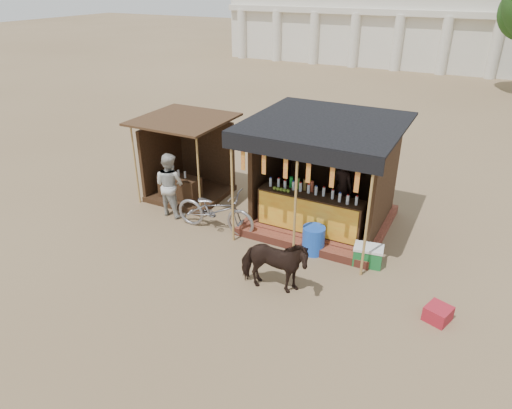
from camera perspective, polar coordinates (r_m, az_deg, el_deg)
The scene contains 10 objects.
ground at distance 9.96m, azimuth -4.28°, elevation -9.37°, with size 120.00×120.00×0.00m, color #846B4C.
main_stall at distance 11.72m, azimuth 8.40°, elevation 2.06°, with size 3.60×3.61×2.78m.
secondary_stall at distance 13.49m, azimuth -8.85°, elevation 4.59°, with size 2.40×2.40×2.38m.
cow at distance 9.29m, azimuth 2.22°, elevation -7.56°, with size 0.67×1.48×1.25m, color black.
motorbike at distance 11.53m, azimuth -5.12°, elevation -0.71°, with size 0.75×2.16×1.13m, color gray.
bystander at distance 12.36m, azimuth -10.73°, elevation 2.46°, with size 0.85×0.66×1.75m, color #B8B9B2.
blue_barrel at distance 10.75m, azimuth 7.19°, elevation -4.41°, with size 0.53×0.53×0.67m, color blue.
red_crate at distance 9.48m, azimuth 21.79°, elevation -12.55°, with size 0.43×0.44×0.30m, color maroon.
cooler at distance 10.60m, azimuth 13.82°, elevation -6.19°, with size 0.70×0.53×0.46m.
background_building at distance 37.34m, azimuth 18.94°, elevation 22.48°, with size 26.00×7.45×8.18m.
Camera 1 is at (4.33, -6.81, 5.84)m, focal length 32.00 mm.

